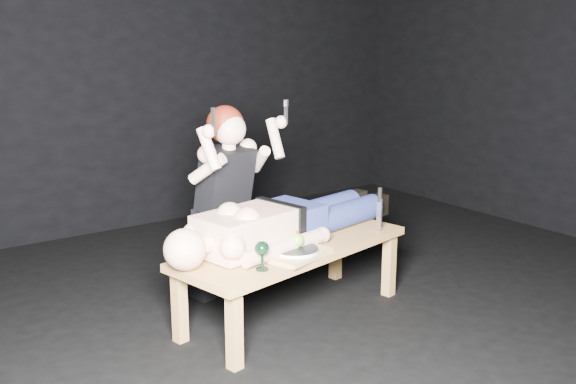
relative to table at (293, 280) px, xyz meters
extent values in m
plane|color=black|center=(0.32, -0.16, -0.23)|extent=(5.00, 5.00, 0.00)
plane|color=black|center=(0.32, 2.34, 1.27)|extent=(5.00, 0.00, 5.00)
cube|color=#B47E41|center=(0.00, 0.00, 0.00)|extent=(1.55, 0.82, 0.45)
cube|color=tan|center=(-0.11, -0.17, 0.24)|extent=(0.43, 0.37, 0.02)
cylinder|color=white|center=(-0.11, -0.17, 0.26)|extent=(0.31, 0.31, 0.02)
sphere|color=#57A022|center=(-0.09, -0.16, 0.31)|extent=(0.08, 0.08, 0.08)
cube|color=#B2B2B7|center=(-0.32, -0.22, 0.23)|extent=(0.06, 0.15, 0.01)
cube|color=#B2B2B7|center=(0.04, -0.15, 0.23)|extent=(0.02, 0.16, 0.01)
cube|color=#B2B2B7|center=(0.06, -0.06, 0.23)|extent=(0.15, 0.08, 0.01)
camera|label=1|loc=(-2.15, -2.94, 1.41)|focal=41.13mm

